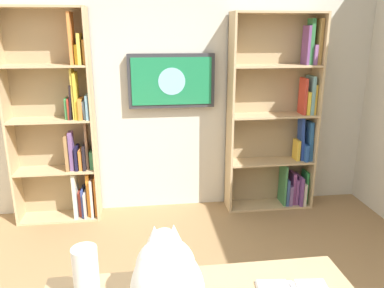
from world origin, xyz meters
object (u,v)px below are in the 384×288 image
Objects in this scene: cat at (167,281)px; paper_towel_roll at (86,275)px; bookshelf_left at (282,121)px; wall_mounted_tv at (171,81)px; bookshelf_right at (62,127)px.

cat reaches higher than paper_towel_roll.
wall_mounted_tv is (1.15, -0.08, 0.43)m from bookshelf_left.
bookshelf_right is at bearing 0.04° from bookshelf_left.
wall_mounted_tv is 2.51m from paper_towel_roll.
bookshelf_right reaches higher than paper_towel_roll.
cat is (0.23, 2.52, -0.48)m from wall_mounted_tv.
paper_towel_roll is (0.57, 2.39, -0.52)m from wall_mounted_tv.
paper_towel_roll is at bearing -22.24° from cat.
bookshelf_left is 2.81m from cat.
bookshelf_right is at bearing 4.25° from wall_mounted_tv.
bookshelf_right is at bearing -77.30° from paper_towel_roll.
wall_mounted_tv is 3.28× the size of paper_towel_roll.
bookshelf_right is 3.41× the size of cat.
bookshelf_right is 2.39× the size of wall_mounted_tv.
bookshelf_left reaches higher than wall_mounted_tv.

